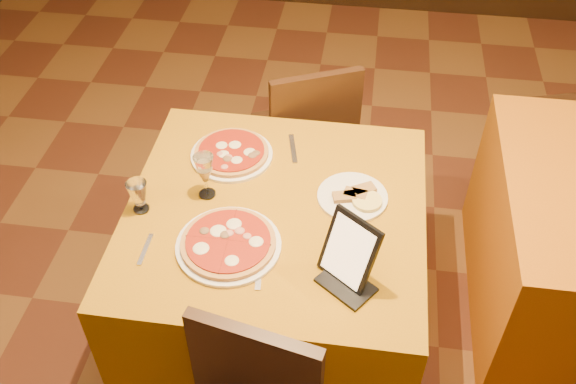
# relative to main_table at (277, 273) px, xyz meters

# --- Properties ---
(main_table) EXTENTS (1.10, 1.10, 0.75)m
(main_table) POSITION_rel_main_table_xyz_m (0.00, 0.00, 0.00)
(main_table) COLOR #A96F0A
(main_table) RESTS_ON floor
(chair_main_far) EXTENTS (0.61, 0.61, 0.91)m
(chair_main_far) POSITION_rel_main_table_xyz_m (0.00, 0.83, 0.08)
(chair_main_far) COLOR black
(chair_main_far) RESTS_ON floor
(pizza_near) EXTENTS (0.37, 0.37, 0.03)m
(pizza_near) POSITION_rel_main_table_xyz_m (-0.13, -0.21, 0.39)
(pizza_near) COLOR white
(pizza_near) RESTS_ON main_table
(pizza_far) EXTENTS (0.33, 0.33, 0.03)m
(pizza_far) POSITION_rel_main_table_xyz_m (-0.22, 0.27, 0.39)
(pizza_far) COLOR white
(pizza_far) RESTS_ON main_table
(cutlet_dish) EXTENTS (0.26, 0.26, 0.03)m
(cutlet_dish) POSITION_rel_main_table_xyz_m (0.28, 0.09, 0.39)
(cutlet_dish) COLOR white
(cutlet_dish) RESTS_ON main_table
(wine_glass) EXTENTS (0.08, 0.08, 0.19)m
(wine_glass) POSITION_rel_main_table_xyz_m (-0.27, 0.04, 0.47)
(wine_glass) COLOR tan
(wine_glass) RESTS_ON main_table
(water_glass) EXTENTS (0.09, 0.09, 0.13)m
(water_glass) POSITION_rel_main_table_xyz_m (-0.49, -0.07, 0.44)
(water_glass) COLOR white
(water_glass) RESTS_ON main_table
(tablet) EXTENTS (0.21, 0.19, 0.23)m
(tablet) POSITION_rel_main_table_xyz_m (0.29, -0.27, 0.49)
(tablet) COLOR black
(tablet) RESTS_ON main_table
(knife) EXTENTS (0.05, 0.24, 0.01)m
(knife) POSITION_rel_main_table_xyz_m (-0.01, -0.27, 0.38)
(knife) COLOR silver
(knife) RESTS_ON main_table
(fork_near) EXTENTS (0.02, 0.14, 0.01)m
(fork_near) POSITION_rel_main_table_xyz_m (-0.41, -0.26, 0.38)
(fork_near) COLOR #B2B3B9
(fork_near) RESTS_ON main_table
(fork_far) EXTENTS (0.06, 0.18, 0.01)m
(fork_far) POSITION_rel_main_table_xyz_m (0.02, 0.35, 0.38)
(fork_far) COLOR silver
(fork_far) RESTS_ON main_table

